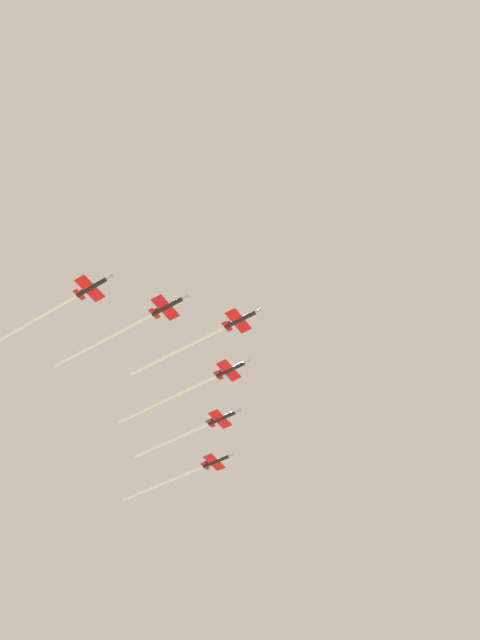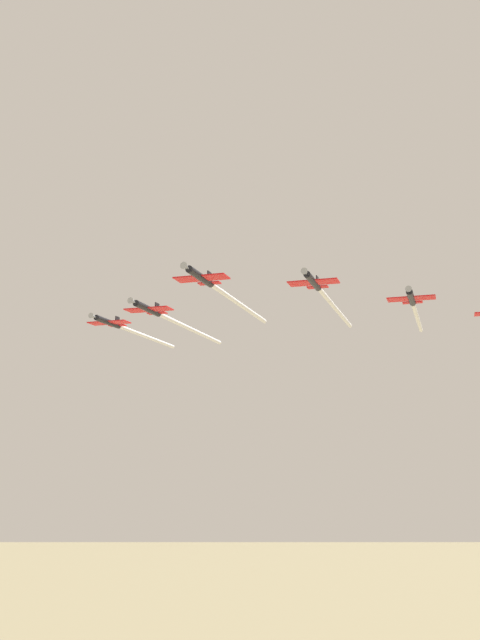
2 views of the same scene
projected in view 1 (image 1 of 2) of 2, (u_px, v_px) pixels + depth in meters
The scene contains 6 objects.
jet_lead at pixel (209, 336), 203.34m from camera, with size 43.67×25.20×2.76m.
jet_port_inner at pixel (197, 386), 219.16m from camera, with size 47.88×27.51×2.76m.
jet_starboard_inner at pixel (134, 324), 198.52m from camera, with size 45.54×26.23×2.76m.
jet_port_outer at pixel (198, 429), 231.13m from camera, with size 40.22×23.30×2.76m.
jet_starboard_outer at pixel (66, 302), 194.52m from camera, with size 40.21×23.30×2.76m.
jet_center_rear at pixel (189, 473), 244.65m from camera, with size 44.86×25.85×2.76m.
Camera 1 is at (95.48, -44.47, 1.56)m, focal length 37.37 mm.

